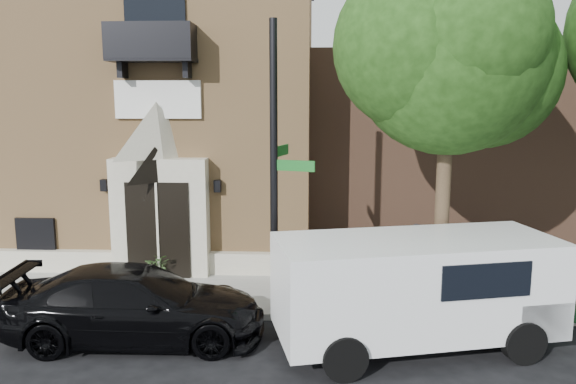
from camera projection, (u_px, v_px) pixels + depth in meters
The scene contains 12 objects.
ground at pixel (174, 319), 12.72m from camera, with size 120.00×120.00×0.00m, color black.
sidewalk at pixel (228, 294), 14.14m from camera, with size 42.00×3.00×0.15m, color gray.
church at pixel (142, 106), 19.90m from camera, with size 12.20×11.01×9.30m.
neighbour_building at pixel (556, 146), 20.50m from camera, with size 18.00×8.00×6.40m, color brown.
street_tree_left at pixel (452, 54), 11.80m from camera, with size 4.97×4.38×7.77m.
black_sedan at pixel (136, 304), 11.52m from camera, with size 2.13×5.25×1.52m, color black.
cargo_van at pixel (425, 287), 11.14m from camera, with size 5.85×3.39×2.24m.
street_sign at pixel (275, 169), 12.39m from camera, with size 1.00×1.20×6.47m.
fire_hydrant at pixel (394, 293), 12.87m from camera, with size 0.44×0.35×0.77m.
dumpster at pixel (553, 290), 12.57m from camera, with size 1.88×1.38×1.10m.
planter at pixel (159, 266), 14.93m from camera, with size 0.66×0.57×0.73m, color #4B7139.
pedestrian_near at pixel (415, 258), 13.85m from camera, with size 0.64×0.42×1.76m, color black.
Camera 1 is at (3.13, -11.92, 4.98)m, focal length 35.00 mm.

